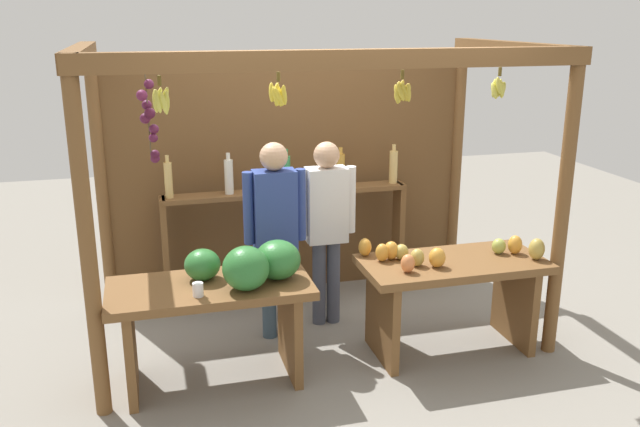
% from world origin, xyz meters
% --- Properties ---
extents(ground_plane, '(12.00, 12.00, 0.00)m').
position_xyz_m(ground_plane, '(0.00, 0.00, 0.00)').
color(ground_plane, gray).
rests_on(ground_plane, ground).
extents(market_stall, '(3.36, 1.82, 2.25)m').
position_xyz_m(market_stall, '(-0.01, 0.40, 1.31)').
color(market_stall, brown).
rests_on(market_stall, ground).
extents(fruit_counter_left, '(1.36, 0.64, 1.02)m').
position_xyz_m(fruit_counter_left, '(-0.78, -0.66, 0.66)').
color(fruit_counter_left, brown).
rests_on(fruit_counter_left, ground).
extents(fruit_counter_right, '(1.36, 0.64, 0.88)m').
position_xyz_m(fruit_counter_right, '(0.88, -0.64, 0.56)').
color(fruit_counter_right, brown).
rests_on(fruit_counter_right, ground).
extents(bottle_shelf_unit, '(2.15, 0.22, 1.36)m').
position_xyz_m(bottle_shelf_unit, '(-0.08, 0.64, 0.80)').
color(bottle_shelf_unit, brown).
rests_on(bottle_shelf_unit, ground).
extents(vendor_man, '(0.48, 0.21, 1.56)m').
position_xyz_m(vendor_man, '(-0.33, -0.08, 0.93)').
color(vendor_man, '#3C5366').
rests_on(vendor_man, ground).
extents(vendor_woman, '(0.48, 0.21, 1.52)m').
position_xyz_m(vendor_woman, '(0.11, 0.05, 0.90)').
color(vendor_woman, '#484D5F').
rests_on(vendor_woman, ground).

